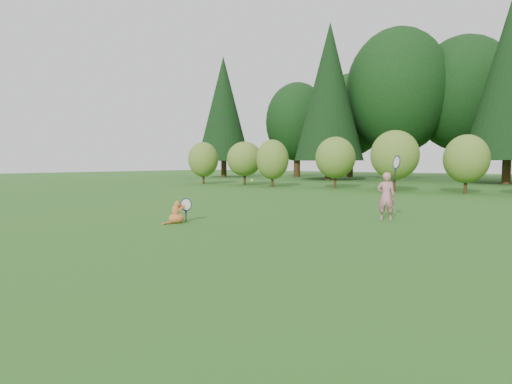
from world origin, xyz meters
The scene contains 6 objects.
ground centered at (0.00, 0.00, 0.00)m, with size 100.00×100.00×0.00m, color #225618.
shrub_row centered at (0.00, 13.00, 1.40)m, with size 28.00×3.00×2.80m, color #507B26, non-canonical shape.
woodland_backdrop centered at (0.00, 23.00, 7.50)m, with size 48.00×10.00×15.00m, color black, non-canonical shape.
child centered at (2.36, 3.01, 0.60)m, with size 0.67×0.47×1.70m.
cat centered at (-1.18, -0.34, 0.27)m, with size 0.48×0.74×0.71m.
tennis_ball centered at (-0.21, 1.16, 0.94)m, with size 0.07×0.07×0.07m.
Camera 1 is at (6.16, -6.74, 1.37)m, focal length 30.00 mm.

